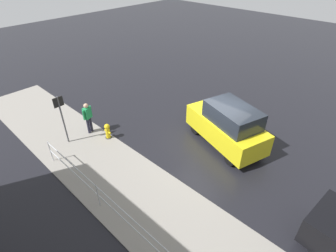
{
  "coord_description": "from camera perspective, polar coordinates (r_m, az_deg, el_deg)",
  "views": [
    {
      "loc": [
        -5.18,
        8.17,
        7.54
      ],
      "look_at": [
        1.51,
        1.08,
        0.9
      ],
      "focal_mm": 28.0,
      "sensor_mm": 36.0,
      "label": 1
    }
  ],
  "objects": [
    {
      "name": "pedestrian",
      "position": [
        12.98,
        -17.06,
        2.12
      ],
      "size": [
        0.33,
        0.55,
        1.62
      ],
      "color": "#1E8C4C",
      "rests_on": "ground"
    },
    {
      "name": "kerb_strip",
      "position": [
        9.95,
        -6.22,
        -15.07
      ],
      "size": [
        24.0,
        3.2,
        0.04
      ],
      "primitive_type": "cube",
      "color": "gray",
      "rests_on": "ground"
    },
    {
      "name": "fire_hydrant",
      "position": [
        12.64,
        -13.0,
        -1.15
      ],
      "size": [
        0.42,
        0.31,
        0.8
      ],
      "color": "gold",
      "rests_on": "ground"
    },
    {
      "name": "metal_railing",
      "position": [
        8.43,
        -8.27,
        -19.94
      ],
      "size": [
        10.36,
        0.04,
        1.05
      ],
      "color": "#B7BABF",
      "rests_on": "ground"
    },
    {
      "name": "moving_hatchback",
      "position": [
        11.91,
        12.81,
        0.15
      ],
      "size": [
        4.23,
        2.79,
        2.06
      ],
      "color": "yellow",
      "rests_on": "ground"
    },
    {
      "name": "ground_plane",
      "position": [
        12.26,
        8.66,
        -4.15
      ],
      "size": [
        60.0,
        60.0,
        0.0
      ],
      "primitive_type": "plane",
      "color": "black"
    },
    {
      "name": "sign_post",
      "position": [
        12.31,
        -22.21,
        2.53
      ],
      "size": [
        0.07,
        0.44,
        2.4
      ],
      "color": "#4C4C51",
      "rests_on": "ground"
    }
  ]
}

